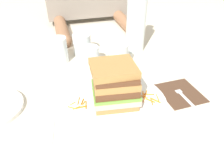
% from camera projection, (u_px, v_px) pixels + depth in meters
% --- Properties ---
extents(ground_plane, '(3.00, 3.00, 0.00)m').
position_uv_depth(ground_plane, '(107.00, 101.00, 0.62)').
color(ground_plane, beige).
extents(main_plate, '(0.30, 0.30, 0.01)m').
position_uv_depth(main_plate, '(115.00, 103.00, 0.60)').
color(main_plate, white).
rests_on(main_plate, ground_plane).
extents(sandwich, '(0.14, 0.13, 0.12)m').
position_uv_depth(sandwich, '(115.00, 85.00, 0.57)').
color(sandwich, '#A87A42').
rests_on(sandwich, main_plate).
extents(carrot_shred_0, '(0.01, 0.02, 0.00)m').
position_uv_depth(carrot_shred_0, '(84.00, 103.00, 0.59)').
color(carrot_shred_0, orange).
rests_on(carrot_shred_0, main_plate).
extents(carrot_shred_1, '(0.01, 0.03, 0.00)m').
position_uv_depth(carrot_shred_1, '(86.00, 105.00, 0.58)').
color(carrot_shred_1, orange).
rests_on(carrot_shred_1, main_plate).
extents(carrot_shred_2, '(0.01, 0.02, 0.00)m').
position_uv_depth(carrot_shred_2, '(82.00, 101.00, 0.60)').
color(carrot_shred_2, orange).
rests_on(carrot_shred_2, main_plate).
extents(carrot_shred_3, '(0.02, 0.01, 0.00)m').
position_uv_depth(carrot_shred_3, '(76.00, 108.00, 0.57)').
color(carrot_shred_3, orange).
rests_on(carrot_shred_3, main_plate).
extents(carrot_shred_4, '(0.02, 0.01, 0.00)m').
position_uv_depth(carrot_shred_4, '(72.00, 103.00, 0.59)').
color(carrot_shred_4, orange).
rests_on(carrot_shred_4, main_plate).
extents(carrot_shred_5, '(0.03, 0.00, 0.00)m').
position_uv_depth(carrot_shred_5, '(81.00, 107.00, 0.58)').
color(carrot_shred_5, orange).
rests_on(carrot_shred_5, main_plate).
extents(carrot_shred_6, '(0.01, 0.03, 0.00)m').
position_uv_depth(carrot_shred_6, '(79.00, 101.00, 0.60)').
color(carrot_shred_6, orange).
rests_on(carrot_shred_6, main_plate).
extents(carrot_shred_7, '(0.02, 0.02, 0.00)m').
position_uv_depth(carrot_shred_7, '(72.00, 108.00, 0.58)').
color(carrot_shred_7, orange).
rests_on(carrot_shred_7, main_plate).
extents(carrot_shred_8, '(0.01, 0.03, 0.00)m').
position_uv_depth(carrot_shred_8, '(143.00, 95.00, 0.62)').
color(carrot_shred_8, orange).
rests_on(carrot_shred_8, main_plate).
extents(carrot_shred_9, '(0.02, 0.02, 0.00)m').
position_uv_depth(carrot_shred_9, '(144.00, 97.00, 0.62)').
color(carrot_shred_9, orange).
rests_on(carrot_shred_9, main_plate).
extents(carrot_shred_10, '(0.02, 0.02, 0.00)m').
position_uv_depth(carrot_shred_10, '(150.00, 100.00, 0.60)').
color(carrot_shred_10, orange).
rests_on(carrot_shred_10, main_plate).
extents(carrot_shred_11, '(0.01, 0.03, 0.00)m').
position_uv_depth(carrot_shred_11, '(157.00, 97.00, 0.61)').
color(carrot_shred_11, orange).
rests_on(carrot_shred_11, main_plate).
extents(carrot_shred_12, '(0.01, 0.03, 0.00)m').
position_uv_depth(carrot_shred_12, '(152.00, 101.00, 0.60)').
color(carrot_shred_12, orange).
rests_on(carrot_shred_12, main_plate).
extents(carrot_shred_13, '(0.02, 0.03, 0.00)m').
position_uv_depth(carrot_shred_13, '(155.00, 100.00, 0.60)').
color(carrot_shred_13, orange).
rests_on(carrot_shred_13, main_plate).
extents(carrot_shred_14, '(0.02, 0.03, 0.00)m').
position_uv_depth(carrot_shred_14, '(144.00, 99.00, 0.61)').
color(carrot_shred_14, orange).
rests_on(carrot_shred_14, main_plate).
extents(carrot_shred_15, '(0.02, 0.03, 0.00)m').
position_uv_depth(carrot_shred_15, '(146.00, 94.00, 0.63)').
color(carrot_shred_15, orange).
rests_on(carrot_shred_15, main_plate).
extents(carrot_shred_16, '(0.03, 0.01, 0.00)m').
position_uv_depth(carrot_shred_16, '(149.00, 94.00, 0.62)').
color(carrot_shred_16, orange).
rests_on(carrot_shred_16, main_plate).
extents(napkin_dark, '(0.12, 0.13, 0.00)m').
position_uv_depth(napkin_dark, '(180.00, 93.00, 0.65)').
color(napkin_dark, '#4C3323').
rests_on(napkin_dark, ground_plane).
extents(fork, '(0.02, 0.17, 0.00)m').
position_uv_depth(fork, '(185.00, 96.00, 0.63)').
color(fork, silver).
rests_on(fork, napkin_dark).
extents(knife, '(0.04, 0.20, 0.00)m').
position_uv_depth(knife, '(52.00, 117.00, 0.57)').
color(knife, silver).
rests_on(knife, ground_plane).
extents(juice_glass, '(0.07, 0.07, 0.09)m').
position_uv_depth(juice_glass, '(118.00, 56.00, 0.77)').
color(juice_glass, white).
rests_on(juice_glass, ground_plane).
extents(water_bottle, '(0.08, 0.08, 0.31)m').
position_uv_depth(water_bottle, '(136.00, 17.00, 0.82)').
color(water_bottle, silver).
rests_on(water_bottle, ground_plane).
extents(empty_tumbler_0, '(0.06, 0.06, 0.07)m').
position_uv_depth(empty_tumbler_0, '(92.00, 56.00, 0.78)').
color(empty_tumbler_0, silver).
rests_on(empty_tumbler_0, ground_plane).
extents(empty_tumbler_1, '(0.06, 0.06, 0.10)m').
position_uv_depth(empty_tumbler_1, '(59.00, 50.00, 0.79)').
color(empty_tumbler_1, silver).
rests_on(empty_tumbler_1, ground_plane).
extents(empty_tumbler_2, '(0.07, 0.07, 0.08)m').
position_uv_depth(empty_tumbler_2, '(82.00, 44.00, 0.85)').
color(empty_tumbler_2, silver).
rests_on(empty_tumbler_2, ground_plane).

